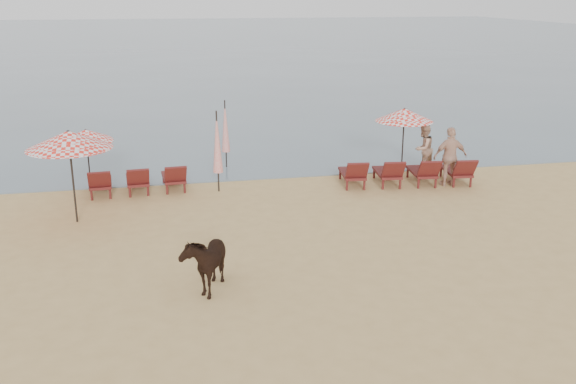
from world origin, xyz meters
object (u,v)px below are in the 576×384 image
Objects in this scene: umbrella_open_right at (404,115)px; beachgoer_right_b at (450,157)px; umbrella_open_left_a at (69,140)px; cow at (205,260)px; umbrella_open_left_b at (86,136)px; umbrella_closed_left at (217,142)px; beachgoer_right_a at (423,149)px; lounger_cluster_left at (138,179)px; umbrella_closed_right at (225,127)px; lounger_cluster_right at (406,172)px.

umbrella_open_right reaches higher than beachgoer_right_b.
cow is at bearing -67.06° from umbrella_open_left_a.
umbrella_open_left_b is 4.07m from umbrella_closed_left.
beachgoer_right_a is 0.89× the size of beachgoer_right_b.
umbrella_open_right is (8.79, 0.17, 1.67)m from lounger_cluster_left.
umbrella_open_left_a is at bearing -127.81° from lounger_cluster_left.
umbrella_open_left_a is 6.03m from cow.
umbrella_open_left_b is 4.92m from umbrella_closed_right.
beachgoer_right_b is at bearing 0.44° from umbrella_open_left_b.
lounger_cluster_right is (8.54, -0.88, 0.01)m from lounger_cluster_left.
lounger_cluster_right is 1.47m from beachgoer_right_b.
lounger_cluster_left is at bearing 121.88° from cow.
lounger_cluster_right is 1.70× the size of umbrella_open_left_a.
umbrella_open_right is 1.23× the size of beachgoer_right_b.
umbrella_open_left_a is 6.77m from umbrella_closed_right.
lounger_cluster_left is at bearing -30.89° from beachgoer_right_a.
umbrella_open_left_a is at bearing 6.45° from beachgoer_right_b.
beachgoer_right_a is (7.18, 0.78, -0.73)m from umbrella_closed_left.
beachgoer_right_b reaches higher than lounger_cluster_left.
beachgoer_right_b is at bearing -3.97° from umbrella_open_left_a.
umbrella_open_left_b is at bearing 155.71° from lounger_cluster_left.
umbrella_closed_right is (3.05, 2.47, 1.05)m from lounger_cluster_left.
lounger_cluster_right is 1.69× the size of umbrella_closed_left.
umbrella_open_left_a is 1.09× the size of umbrella_open_right.
beachgoer_right_b reaches higher than lounger_cluster_right.
umbrella_open_right is (10.27, -0.38, 0.34)m from umbrella_open_left_b.
lounger_cluster_right is 2.54× the size of beachgoer_right_a.
umbrella_open_left_b is at bearing 178.34° from lounger_cluster_right.
lounger_cluster_right is at bearing -122.85° from umbrella_open_right.
beachgoer_right_b is at bearing -6.36° from lounger_cluster_right.
beachgoer_right_b is at bearing 55.89° from cow.
beachgoer_right_a reaches higher than lounger_cluster_right.
beachgoer_right_b reaches higher than cow.
umbrella_open_right reaches higher than umbrella_open_left_b.
umbrella_open_right is 1.56m from beachgoer_right_a.
beachgoer_right_b is at bearing -28.15° from umbrella_closed_right.
umbrella_closed_left is 1.06× the size of umbrella_closed_right.
umbrella_closed_left is at bearing 16.64° from umbrella_open_left_a.
beachgoer_right_a is at bearing 56.24° from lounger_cluster_right.
umbrella_open_right is 2.09m from beachgoer_right_b.
lounger_cluster_right is at bearing 62.18° from cow.
lounger_cluster_left is at bearing 161.43° from umbrella_open_right.
umbrella_open_left_b is 0.85× the size of umbrella_closed_right.
umbrella_open_left_a reaches higher than umbrella_open_right.
umbrella_closed_left is (-6.30, -0.50, -0.54)m from umbrella_open_right.
umbrella_open_left_a is at bearing -19.44° from beachgoer_right_a.
cow is (-0.95, -6.91, -0.93)m from umbrella_closed_left.
umbrella_open_right is 0.92× the size of umbrella_closed_left.
umbrella_open_left_b is (-10.02, 1.44, 1.32)m from lounger_cluster_right.
lounger_cluster_left is 9.68m from beachgoer_right_a.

